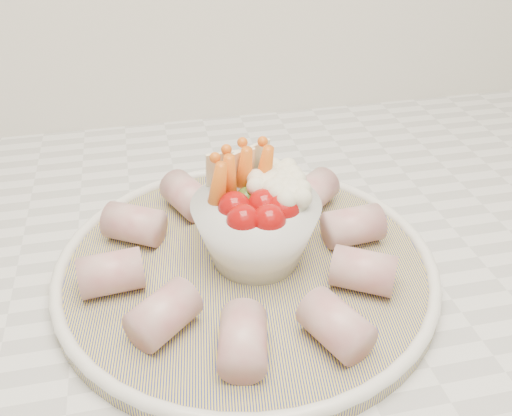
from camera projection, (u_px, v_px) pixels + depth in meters
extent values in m
cube|color=silver|center=(389.00, 231.00, 0.65)|extent=(2.04, 0.62, 0.04)
cylinder|color=navy|center=(246.00, 268.00, 0.55)|extent=(0.41, 0.41, 0.01)
torus|color=silver|center=(246.00, 262.00, 0.54)|extent=(0.36, 0.36, 0.01)
sphere|color=#9E0B0A|center=(243.00, 221.00, 0.49)|extent=(0.03, 0.03, 0.03)
sphere|color=#9E0B0A|center=(269.00, 221.00, 0.49)|extent=(0.03, 0.03, 0.03)
sphere|color=#9E0B0A|center=(283.00, 209.00, 0.51)|extent=(0.03, 0.03, 0.03)
sphere|color=#9E0B0A|center=(234.00, 207.00, 0.51)|extent=(0.03, 0.03, 0.03)
sphere|color=#9E0B0A|center=(264.00, 205.00, 0.51)|extent=(0.03, 0.03, 0.03)
sphere|color=#9E0B0A|center=(280.00, 198.00, 0.52)|extent=(0.03, 0.03, 0.03)
sphere|color=#446622|center=(247.00, 198.00, 0.53)|extent=(0.02, 0.02, 0.02)
cone|color=orange|center=(229.00, 184.00, 0.53)|extent=(0.02, 0.03, 0.07)
cone|color=orange|center=(244.00, 177.00, 0.54)|extent=(0.03, 0.04, 0.07)
cone|color=orange|center=(264.00, 176.00, 0.54)|extent=(0.03, 0.04, 0.07)
cone|color=orange|center=(218.00, 193.00, 0.51)|extent=(0.03, 0.04, 0.07)
sphere|color=#EEEACE|center=(284.00, 190.00, 0.53)|extent=(0.03, 0.03, 0.03)
sphere|color=#EEEACE|center=(291.00, 202.00, 0.52)|extent=(0.03, 0.03, 0.03)
sphere|color=#EEEACE|center=(280.00, 180.00, 0.55)|extent=(0.03, 0.03, 0.03)
sphere|color=#EEEACE|center=(267.00, 191.00, 0.53)|extent=(0.03, 0.03, 0.03)
cube|color=beige|center=(230.00, 173.00, 0.54)|extent=(0.05, 0.02, 0.05)
cube|color=beige|center=(249.00, 168.00, 0.55)|extent=(0.05, 0.03, 0.05)
cylinder|color=#AD4F54|center=(353.00, 226.00, 0.56)|extent=(0.06, 0.04, 0.04)
cylinder|color=#AD4F54|center=(312.00, 193.00, 0.61)|extent=(0.07, 0.06, 0.04)
cylinder|color=#AD4F54|center=(248.00, 179.00, 0.64)|extent=(0.05, 0.06, 0.04)
cylinder|color=#AD4F54|center=(187.00, 196.00, 0.61)|extent=(0.06, 0.07, 0.04)
cylinder|color=#AD4F54|center=(134.00, 224.00, 0.57)|extent=(0.07, 0.06, 0.04)
cylinder|color=#AD4F54|center=(111.00, 273.00, 0.50)|extent=(0.06, 0.04, 0.04)
cylinder|color=#AD4F54|center=(163.00, 314.00, 0.46)|extent=(0.07, 0.06, 0.04)
cylinder|color=#AD4F54|center=(243.00, 341.00, 0.44)|extent=(0.05, 0.06, 0.04)
cylinder|color=#AD4F54|center=(336.00, 325.00, 0.45)|extent=(0.06, 0.07, 0.04)
cylinder|color=#AD4F54|center=(364.00, 271.00, 0.51)|extent=(0.07, 0.06, 0.04)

